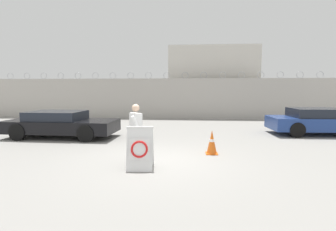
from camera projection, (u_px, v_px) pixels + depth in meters
ground_plane at (156, 161)px, 7.79m from camera, size 90.00×90.00×0.00m
perimeter_wall at (176, 98)px, 18.70m from camera, size 36.00×0.30×3.31m
building_block at (211, 82)px, 22.02m from camera, size 6.82×5.19×5.38m
barricade_sign at (140, 148)px, 6.97m from camera, size 0.74×0.75×1.15m
security_guard at (136, 130)px, 7.62m from camera, size 0.46×0.66×1.70m
traffic_cone_near at (212, 142)px, 8.59m from camera, size 0.39×0.39×0.78m
parked_car_front_coupe at (61, 124)px, 11.50m from camera, size 4.80×2.06×1.16m
parked_car_far_side at (319, 121)px, 12.21m from camera, size 4.63×2.03×1.23m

